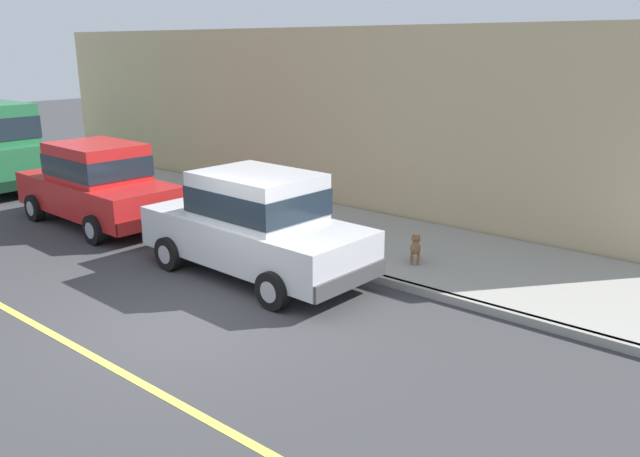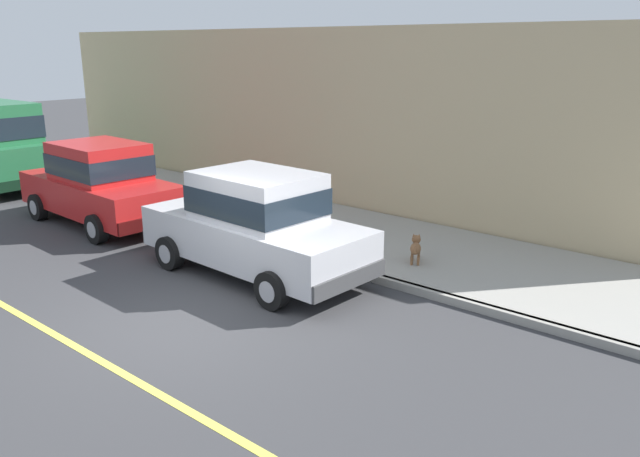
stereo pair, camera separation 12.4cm
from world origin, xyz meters
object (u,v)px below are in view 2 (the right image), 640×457
(car_silver_sedan, at_px, (256,223))
(fire_hydrant, at_px, (259,218))
(car_red_sedan, at_px, (100,183))
(dog_brown, at_px, (416,247))

(car_silver_sedan, distance_m, fire_hydrant, 2.24)
(car_silver_sedan, height_order, car_red_sedan, same)
(dog_brown, relative_size, fire_hydrant, 0.94)
(car_silver_sedan, relative_size, fire_hydrant, 6.42)
(car_silver_sedan, height_order, dog_brown, car_silver_sedan)
(dog_brown, bearing_deg, car_silver_sedan, 136.50)
(car_silver_sedan, distance_m, dog_brown, 3.03)
(car_red_sedan, bearing_deg, car_silver_sedan, -90.85)
(car_silver_sedan, height_order, fire_hydrant, car_silver_sedan)
(car_red_sedan, bearing_deg, dog_brown, -74.17)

